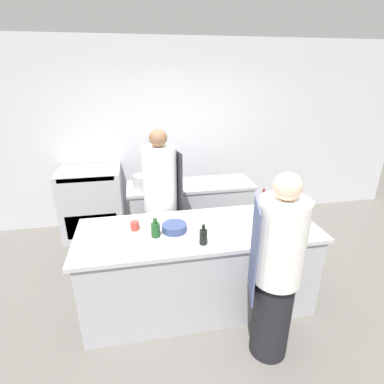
{
  "coord_description": "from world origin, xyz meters",
  "views": [
    {
      "loc": [
        -0.56,
        -2.52,
        2.33
      ],
      "look_at": [
        0.0,
        0.35,
        1.14
      ],
      "focal_mm": 28.0,
      "sensor_mm": 36.0,
      "label": 1
    }
  ],
  "objects_px": {
    "bottle_vinegar": "(203,236)",
    "bowl_ceramic_blue": "(277,212)",
    "bowl_mixing_large": "(174,228)",
    "cup": "(135,226)",
    "stockpot": "(142,183)",
    "bottle_wine": "(156,229)",
    "oven_range": "(93,203)",
    "chef_at_prep_near": "(276,273)",
    "bowl_prep_small": "(301,222)",
    "bottle_olive_oil": "(263,202)",
    "chef_at_stove": "(161,205)"
  },
  "relations": [
    {
      "from": "bowl_mixing_large",
      "to": "cup",
      "type": "distance_m",
      "value": 0.39
    },
    {
      "from": "bottle_wine",
      "to": "bowl_prep_small",
      "type": "xyz_separation_m",
      "value": [
        1.45,
        -0.04,
        -0.04
      ]
    },
    {
      "from": "stockpot",
      "to": "bowl_ceramic_blue",
      "type": "bearing_deg",
      "value": -35.79
    },
    {
      "from": "bottle_olive_oil",
      "to": "bowl_ceramic_blue",
      "type": "bearing_deg",
      "value": -44.98
    },
    {
      "from": "chef_at_stove",
      "to": "cup",
      "type": "xyz_separation_m",
      "value": [
        -0.31,
        -0.57,
        0.06
      ]
    },
    {
      "from": "bottle_olive_oil",
      "to": "bottle_wine",
      "type": "bearing_deg",
      "value": -164.16
    },
    {
      "from": "bottle_wine",
      "to": "cup",
      "type": "height_order",
      "value": "bottle_wine"
    },
    {
      "from": "oven_range",
      "to": "stockpot",
      "type": "relative_size",
      "value": 4.47
    },
    {
      "from": "chef_at_prep_near",
      "to": "bowl_prep_small",
      "type": "relative_size",
      "value": 8.88
    },
    {
      "from": "bottle_wine",
      "to": "bowl_mixing_large",
      "type": "height_order",
      "value": "bottle_wine"
    },
    {
      "from": "bowl_mixing_large",
      "to": "bowl_ceramic_blue",
      "type": "xyz_separation_m",
      "value": [
        1.14,
        0.15,
        -0.01
      ]
    },
    {
      "from": "bowl_prep_small",
      "to": "bottle_wine",
      "type": "bearing_deg",
      "value": 178.31
    },
    {
      "from": "bottle_olive_oil",
      "to": "chef_at_prep_near",
      "type": "bearing_deg",
      "value": -106.68
    },
    {
      "from": "chef_at_stove",
      "to": "bowl_prep_small",
      "type": "relative_size",
      "value": 9.35
    },
    {
      "from": "bottle_vinegar",
      "to": "bowl_mixing_large",
      "type": "height_order",
      "value": "bottle_vinegar"
    },
    {
      "from": "chef_at_stove",
      "to": "stockpot",
      "type": "relative_size",
      "value": 7.69
    },
    {
      "from": "bowl_mixing_large",
      "to": "bowl_ceramic_blue",
      "type": "height_order",
      "value": "bowl_mixing_large"
    },
    {
      "from": "bottle_wine",
      "to": "bowl_prep_small",
      "type": "distance_m",
      "value": 1.45
    },
    {
      "from": "stockpot",
      "to": "bowl_prep_small",
      "type": "bearing_deg",
      "value": -39.86
    },
    {
      "from": "bottle_vinegar",
      "to": "bowl_ceramic_blue",
      "type": "xyz_separation_m",
      "value": [
        0.91,
        0.43,
        -0.05
      ]
    },
    {
      "from": "bottle_olive_oil",
      "to": "bowl_prep_small",
      "type": "relative_size",
      "value": 1.37
    },
    {
      "from": "bottle_olive_oil",
      "to": "bowl_prep_small",
      "type": "distance_m",
      "value": 0.46
    },
    {
      "from": "bottle_vinegar",
      "to": "bottle_wine",
      "type": "height_order",
      "value": "same"
    },
    {
      "from": "chef_at_prep_near",
      "to": "bowl_prep_small",
      "type": "bearing_deg",
      "value": -25.22
    },
    {
      "from": "bottle_vinegar",
      "to": "bowl_ceramic_blue",
      "type": "bearing_deg",
      "value": 25.22
    },
    {
      "from": "bowl_prep_small",
      "to": "stockpot",
      "type": "relative_size",
      "value": 0.82
    },
    {
      "from": "bottle_wine",
      "to": "cup",
      "type": "xyz_separation_m",
      "value": [
        -0.19,
        0.17,
        -0.03
      ]
    },
    {
      "from": "bowl_prep_small",
      "to": "cup",
      "type": "distance_m",
      "value": 1.65
    },
    {
      "from": "stockpot",
      "to": "bottle_olive_oil",
      "type": "bearing_deg",
      "value": -34.79
    },
    {
      "from": "bowl_mixing_large",
      "to": "stockpot",
      "type": "height_order",
      "value": "stockpot"
    },
    {
      "from": "bottle_vinegar",
      "to": "cup",
      "type": "bearing_deg",
      "value": 147.57
    },
    {
      "from": "bottle_vinegar",
      "to": "stockpot",
      "type": "bearing_deg",
      "value": 108.64
    },
    {
      "from": "chef_at_stove",
      "to": "cup",
      "type": "relative_size",
      "value": 20.6
    },
    {
      "from": "chef_at_stove",
      "to": "bowl_mixing_large",
      "type": "distance_m",
      "value": 0.68
    },
    {
      "from": "bottle_olive_oil",
      "to": "bottle_vinegar",
      "type": "bearing_deg",
      "value": -145.32
    },
    {
      "from": "chef_at_stove",
      "to": "bottle_vinegar",
      "type": "relative_size",
      "value": 9.38
    },
    {
      "from": "bottle_olive_oil",
      "to": "cup",
      "type": "height_order",
      "value": "bottle_olive_oil"
    },
    {
      "from": "bowl_ceramic_blue",
      "to": "stockpot",
      "type": "bearing_deg",
      "value": 144.21
    },
    {
      "from": "chef_at_stove",
      "to": "bottle_olive_oil",
      "type": "distance_m",
      "value": 1.16
    },
    {
      "from": "chef_at_prep_near",
      "to": "chef_at_stove",
      "type": "bearing_deg",
      "value": 46.17
    },
    {
      "from": "chef_at_prep_near",
      "to": "bottle_wine",
      "type": "xyz_separation_m",
      "value": [
        -0.91,
        0.65,
        0.14
      ]
    },
    {
      "from": "oven_range",
      "to": "chef_at_prep_near",
      "type": "height_order",
      "value": "chef_at_prep_near"
    },
    {
      "from": "bottle_vinegar",
      "to": "bowl_prep_small",
      "type": "xyz_separation_m",
      "value": [
        1.04,
        0.17,
        -0.04
      ]
    },
    {
      "from": "bowl_mixing_large",
      "to": "bowl_prep_small",
      "type": "xyz_separation_m",
      "value": [
        1.26,
        -0.11,
        -0.0
      ]
    },
    {
      "from": "chef_at_stove",
      "to": "bowl_prep_small",
      "type": "xyz_separation_m",
      "value": [
        1.33,
        -0.78,
        0.05
      ]
    },
    {
      "from": "bowl_mixing_large",
      "to": "chef_at_prep_near",
      "type": "bearing_deg",
      "value": -44.72
    },
    {
      "from": "chef_at_stove",
      "to": "bottle_olive_oil",
      "type": "relative_size",
      "value": 6.84
    },
    {
      "from": "chef_at_prep_near",
      "to": "bottle_wine",
      "type": "height_order",
      "value": "chef_at_prep_near"
    },
    {
      "from": "oven_range",
      "to": "bottle_olive_oil",
      "type": "distance_m",
      "value": 2.55
    },
    {
      "from": "bowl_ceramic_blue",
      "to": "stockpot",
      "type": "height_order",
      "value": "stockpot"
    }
  ]
}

